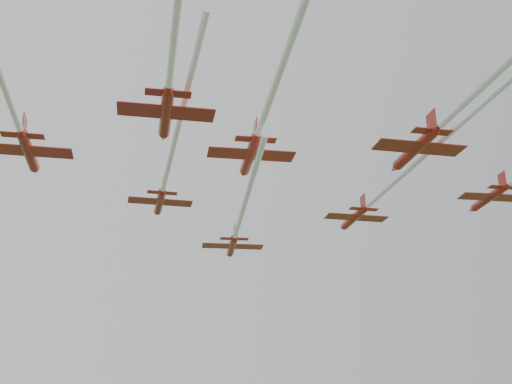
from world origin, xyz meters
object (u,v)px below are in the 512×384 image
object	(u,v)px
jet_lead	(237,228)
jet_row2_left	(167,172)
jet_row2_right	(385,191)
jet_row3_mid	(267,109)
jet_row4_right	(465,102)

from	to	relation	value
jet_lead	jet_row2_left	bearing A→B (deg)	-116.86
jet_lead	jet_row2_right	world-z (taller)	jet_lead
jet_row2_right	jet_row3_mid	distance (m)	22.50
jet_lead	jet_row3_mid	distance (m)	33.92
jet_row4_right	jet_row2_left	bearing A→B (deg)	134.54
jet_lead	jet_row4_right	xyz separation A→B (m)	(5.26, -43.39, -0.56)
jet_row4_right	jet_lead	bearing A→B (deg)	106.42
jet_row3_mid	jet_row4_right	xyz separation A→B (m)	(13.86, -10.60, -1.94)
jet_lead	jet_row2_right	distance (m)	24.10
jet_row2_left	jet_row3_mid	size ratio (longest dim) A/B	0.93
jet_row2_right	jet_row3_mid	xyz separation A→B (m)	(-19.41, -11.26, 1.70)
jet_lead	jet_row4_right	bearing A→B (deg)	-68.74
jet_row2_right	jet_row2_left	bearing A→B (deg)	176.82
jet_row2_right	jet_row4_right	xyz separation A→B (m)	(-5.55, -21.86, -0.25)
jet_lead	jet_row2_right	size ratio (longest dim) A/B	0.99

